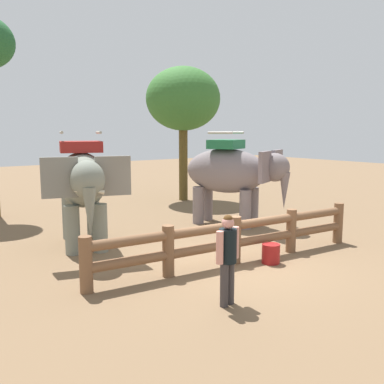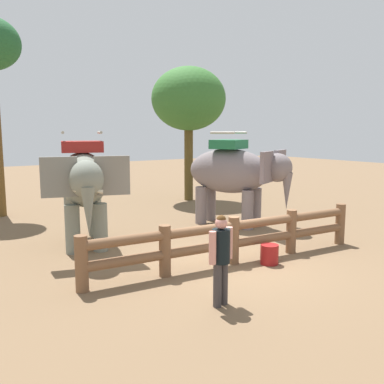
% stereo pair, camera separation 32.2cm
% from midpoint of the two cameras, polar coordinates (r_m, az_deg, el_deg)
% --- Properties ---
extents(ground_plane, '(60.00, 60.00, 0.00)m').
position_cam_midpoint_polar(ground_plane, '(9.57, 4.49, -9.43)').
color(ground_plane, brown).
extents(log_fence, '(6.93, 0.76, 1.05)m').
position_cam_midpoint_polar(log_fence, '(9.33, 4.94, -6.04)').
color(log_fence, brown).
rests_on(log_fence, ground).
extents(elephant_near_left, '(2.30, 3.47, 2.91)m').
position_cam_midpoint_polar(elephant_near_left, '(10.80, -15.44, 1.21)').
color(elephant_near_left, slate).
rests_on(elephant_near_left, ground).
extents(elephant_center, '(2.63, 3.40, 2.89)m').
position_cam_midpoint_polar(elephant_center, '(12.96, 4.78, 2.58)').
color(elephant_center, slate).
rests_on(elephant_center, ground).
extents(tourist_woman_in_black, '(0.54, 0.36, 1.55)m').
position_cam_midpoint_polar(tourist_woman_in_black, '(7.04, 3.54, -8.33)').
color(tourist_woman_in_black, '#393436').
rests_on(tourist_woman_in_black, ground).
extents(tree_back_center, '(3.06, 3.06, 5.52)m').
position_cam_midpoint_polar(tree_back_center, '(17.67, -1.75, 12.41)').
color(tree_back_center, brown).
rests_on(tree_back_center, ground).
extents(feed_bucket, '(0.40, 0.40, 0.44)m').
position_cam_midpoint_polar(feed_bucket, '(9.52, 9.70, -8.25)').
color(feed_bucket, maroon).
rests_on(feed_bucket, ground).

